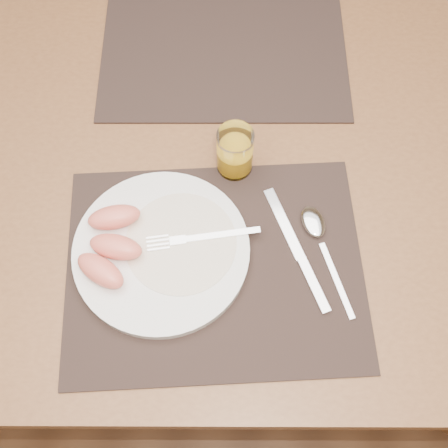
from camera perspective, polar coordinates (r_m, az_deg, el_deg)
ground at (r=1.64m, az=-0.99°, el=-6.51°), size 5.00×5.00×0.00m
table at (r=1.03m, az=-1.57°, el=5.42°), size 1.40×0.90×0.75m
placemat_near at (r=0.86m, az=-0.95°, el=-4.39°), size 0.47×0.37×0.00m
placemat_far at (r=1.09m, az=-0.01°, el=17.70°), size 0.45×0.35×0.00m
plate at (r=0.86m, az=-6.38°, el=-2.73°), size 0.27×0.27×0.02m
plate_dressing at (r=0.85m, az=-4.41°, el=-1.90°), size 0.17×0.17×0.00m
fork at (r=0.86m, az=-3.12°, el=-1.47°), size 0.18×0.04×0.00m
knife at (r=0.87m, az=7.84°, el=-3.54°), size 0.09×0.21×0.01m
spoon at (r=0.88m, az=9.39°, el=-0.62°), size 0.08×0.19×0.01m
juice_glass at (r=0.90m, az=1.12°, el=7.22°), size 0.06×0.06×0.09m
grapefruit_wedges at (r=0.85m, az=-11.48°, el=-2.06°), size 0.11×0.15×0.03m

